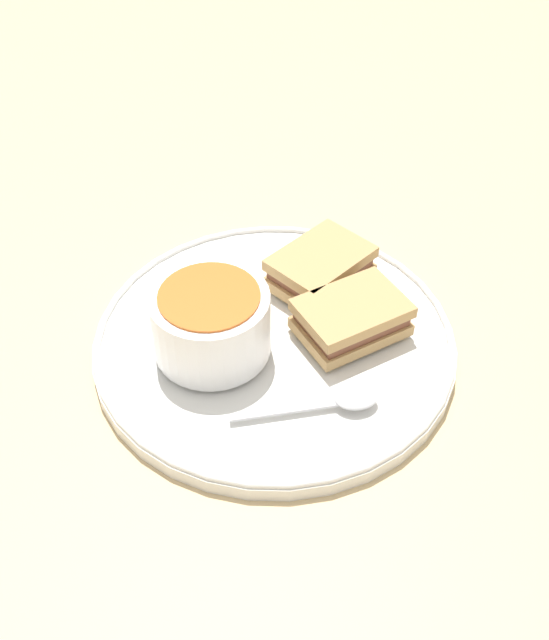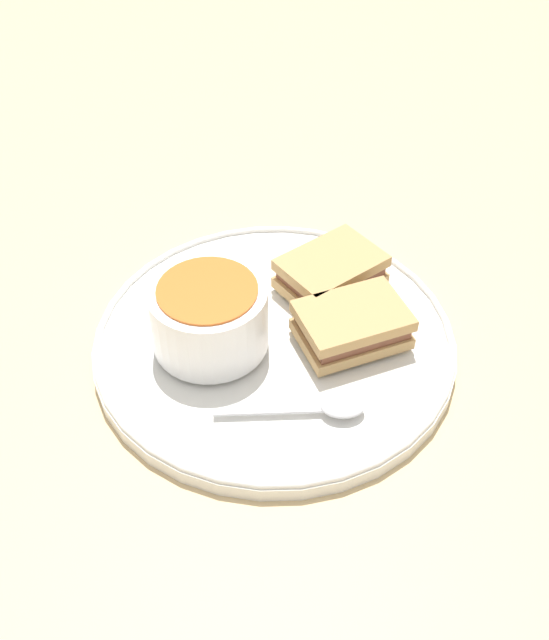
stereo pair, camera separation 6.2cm
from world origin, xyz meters
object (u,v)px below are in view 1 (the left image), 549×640
object	(u,v)px
spoon	(345,400)
sandwich_half_near	(351,317)
sandwich_half_far	(320,267)
soup_bowl	(211,322)

from	to	relation	value
spoon	sandwich_half_near	size ratio (longest dim) A/B	0.97
sandwich_half_near	sandwich_half_far	distance (m)	0.07
soup_bowl	sandwich_half_near	size ratio (longest dim) A/B	0.93
soup_bowl	sandwich_half_near	xyz separation A→B (m)	(0.09, -0.07, -0.01)
spoon	sandwich_half_far	bearing A→B (deg)	84.74
soup_bowl	sandwich_half_far	xyz separation A→B (m)	(0.13, -0.01, -0.01)
soup_bowl	sandwich_half_near	bearing A→B (deg)	-38.95
spoon	soup_bowl	bearing A→B (deg)	140.19
soup_bowl	sandwich_half_far	size ratio (longest dim) A/B	1.06
sandwich_half_near	sandwich_half_far	xyz separation A→B (m)	(0.03, 0.06, 0.00)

